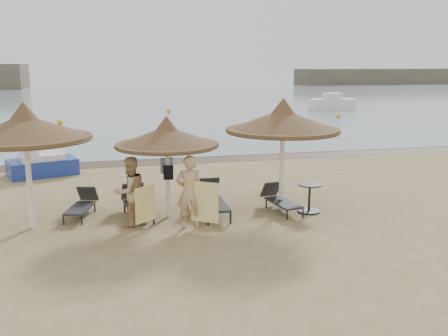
{
  "coord_description": "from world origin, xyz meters",
  "views": [
    {
      "loc": [
        -1.98,
        -11.99,
        4.24
      ],
      "look_at": [
        1.12,
        1.2,
        1.36
      ],
      "focal_mm": 40.0,
      "sensor_mm": 36.0,
      "label": 1
    }
  ],
  "objects_px": {
    "palapa_center": "(167,137)",
    "palapa_right": "(283,121)",
    "person_left": "(130,186)",
    "lounger_far_left": "(82,204)",
    "person_right": "(189,186)",
    "lounger_near_left": "(136,202)",
    "lounger_near_right": "(212,199)",
    "lounger_far_right": "(280,199)",
    "palapa_left": "(25,128)",
    "pedal_boat": "(41,164)",
    "side_table": "(309,199)"
  },
  "relations": [
    {
      "from": "palapa_center",
      "to": "palapa_right",
      "type": "distance_m",
      "value": 3.33
    },
    {
      "from": "person_left",
      "to": "lounger_far_left",
      "type": "bearing_deg",
      "value": -74.11
    },
    {
      "from": "person_right",
      "to": "lounger_near_left",
      "type": "bearing_deg",
      "value": -44.21
    },
    {
      "from": "lounger_near_right",
      "to": "lounger_far_right",
      "type": "bearing_deg",
      "value": -4.75
    },
    {
      "from": "palapa_center",
      "to": "lounger_near_right",
      "type": "distance_m",
      "value": 2.23
    },
    {
      "from": "palapa_right",
      "to": "lounger_far_right",
      "type": "distance_m",
      "value": 2.27
    },
    {
      "from": "lounger_near_left",
      "to": "person_left",
      "type": "bearing_deg",
      "value": -108.76
    },
    {
      "from": "person_left",
      "to": "palapa_left",
      "type": "bearing_deg",
      "value": -39.08
    },
    {
      "from": "lounger_near_right",
      "to": "pedal_boat",
      "type": "xyz_separation_m",
      "value": [
        -5.35,
        6.29,
        0.01
      ]
    },
    {
      "from": "lounger_near_right",
      "to": "palapa_right",
      "type": "bearing_deg",
      "value": -2.54
    },
    {
      "from": "lounger_far_left",
      "to": "lounger_near_left",
      "type": "bearing_deg",
      "value": 1.61
    },
    {
      "from": "side_table",
      "to": "lounger_far_right",
      "type": "bearing_deg",
      "value": 153.85
    },
    {
      "from": "palapa_center",
      "to": "palapa_right",
      "type": "relative_size",
      "value": 0.87
    },
    {
      "from": "palapa_right",
      "to": "person_left",
      "type": "bearing_deg",
      "value": -173.16
    },
    {
      "from": "palapa_center",
      "to": "lounger_near_right",
      "type": "relative_size",
      "value": 1.39
    },
    {
      "from": "palapa_left",
      "to": "person_left",
      "type": "distance_m",
      "value": 2.98
    },
    {
      "from": "palapa_left",
      "to": "person_left",
      "type": "bearing_deg",
      "value": -9.07
    },
    {
      "from": "palapa_right",
      "to": "lounger_far_left",
      "type": "xyz_separation_m",
      "value": [
        -5.66,
        0.73,
        -2.27
      ]
    },
    {
      "from": "lounger_far_left",
      "to": "lounger_near_right",
      "type": "relative_size",
      "value": 0.83
    },
    {
      "from": "palapa_center",
      "to": "lounger_near_left",
      "type": "relative_size",
      "value": 1.5
    },
    {
      "from": "side_table",
      "to": "person_left",
      "type": "xyz_separation_m",
      "value": [
        -5.07,
        -0.07,
        0.68
      ]
    },
    {
      "from": "palapa_center",
      "to": "lounger_near_left",
      "type": "bearing_deg",
      "value": 158.43
    },
    {
      "from": "side_table",
      "to": "person_right",
      "type": "bearing_deg",
      "value": -170.47
    },
    {
      "from": "lounger_near_right",
      "to": "palapa_center",
      "type": "bearing_deg",
      "value": -175.0
    },
    {
      "from": "lounger_near_left",
      "to": "lounger_near_right",
      "type": "height_order",
      "value": "lounger_near_right"
    },
    {
      "from": "palapa_center",
      "to": "lounger_far_left",
      "type": "relative_size",
      "value": 1.67
    },
    {
      "from": "palapa_right",
      "to": "lounger_near_right",
      "type": "height_order",
      "value": "palapa_right"
    },
    {
      "from": "palapa_left",
      "to": "palapa_center",
      "type": "xyz_separation_m",
      "value": [
        3.58,
        0.16,
        -0.36
      ]
    },
    {
      "from": "palapa_center",
      "to": "person_right",
      "type": "relative_size",
      "value": 1.28
    },
    {
      "from": "palapa_left",
      "to": "side_table",
      "type": "bearing_deg",
      "value": -2.48
    },
    {
      "from": "lounger_near_left",
      "to": "lounger_near_right",
      "type": "relative_size",
      "value": 0.93
    },
    {
      "from": "palapa_center",
      "to": "lounger_far_right",
      "type": "bearing_deg",
      "value": -1.93
    },
    {
      "from": "lounger_near_right",
      "to": "palapa_left",
      "type": "bearing_deg",
      "value": -176.14
    },
    {
      "from": "person_right",
      "to": "pedal_boat",
      "type": "distance_m",
      "value": 8.76
    },
    {
      "from": "person_right",
      "to": "palapa_right",
      "type": "bearing_deg",
      "value": -156.19
    },
    {
      "from": "palapa_left",
      "to": "pedal_boat",
      "type": "relative_size",
      "value": 1.19
    },
    {
      "from": "side_table",
      "to": "person_right",
      "type": "distance_m",
      "value": 3.71
    },
    {
      "from": "person_right",
      "to": "pedal_boat",
      "type": "xyz_separation_m",
      "value": [
        -4.52,
        7.47,
        -0.7
      ]
    },
    {
      "from": "lounger_far_right",
      "to": "side_table",
      "type": "height_order",
      "value": "side_table"
    },
    {
      "from": "lounger_far_right",
      "to": "palapa_left",
      "type": "bearing_deg",
      "value": 171.3
    },
    {
      "from": "lounger_far_left",
      "to": "palapa_center",
      "type": "bearing_deg",
      "value": -1.51
    },
    {
      "from": "palapa_left",
      "to": "palapa_right",
      "type": "distance_m",
      "value": 6.89
    },
    {
      "from": "palapa_left",
      "to": "pedal_boat",
      "type": "bearing_deg",
      "value": 94.55
    },
    {
      "from": "pedal_boat",
      "to": "lounger_far_right",
      "type": "bearing_deg",
      "value": -60.3
    },
    {
      "from": "palapa_center",
      "to": "person_right",
      "type": "distance_m",
      "value": 1.63
    },
    {
      "from": "palapa_center",
      "to": "lounger_far_right",
      "type": "xyz_separation_m",
      "value": [
        3.24,
        -0.11,
        -1.92
      ]
    },
    {
      "from": "palapa_center",
      "to": "lounger_near_left",
      "type": "xyz_separation_m",
      "value": [
        -0.87,
        0.34,
        -1.89
      ]
    },
    {
      "from": "palapa_right",
      "to": "person_right",
      "type": "xyz_separation_m",
      "value": [
        -2.89,
        -1.05,
        -1.48
      ]
    },
    {
      "from": "person_left",
      "to": "lounger_near_left",
      "type": "bearing_deg",
      "value": -131.98
    },
    {
      "from": "palapa_left",
      "to": "side_table",
      "type": "relative_size",
      "value": 3.99
    }
  ]
}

